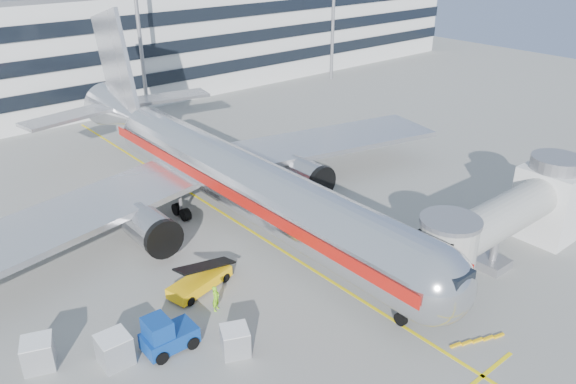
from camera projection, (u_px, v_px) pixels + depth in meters
ground at (316, 272)px, 41.58m from camera, size 180.00×180.00×0.00m
lead_in_line at (238, 223)px, 48.52m from camera, size 0.25×70.00×0.01m
stop_bar at (483, 376)px, 31.86m from camera, size 6.00×0.25×0.01m
main_jet at (224, 172)px, 47.91m from camera, size 50.95×48.70×16.06m
jet_bridge at (512, 215)px, 41.46m from camera, size 17.80×4.50×7.00m
terminal at (37, 49)px, 78.48m from camera, size 150.00×24.25×15.60m
light_mast_centre at (136, 2)px, 69.05m from camera, size 2.40×1.20×25.45m
belt_loader at (200, 281)px, 39.28m from camera, size 5.24×2.87×2.45m
baggage_tug at (166, 335)px, 33.46m from camera, size 3.25×2.11×2.41m
cargo_container_left at (114, 349)px, 32.51m from camera, size 1.80×1.80×1.87m
cargo_container_right at (38, 353)px, 32.25m from camera, size 2.20×2.20×1.82m
cargo_container_front at (235, 341)px, 33.33m from camera, size 2.11×2.11×1.71m
ramp_worker at (216, 298)px, 37.04m from camera, size 0.80×0.72×1.84m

